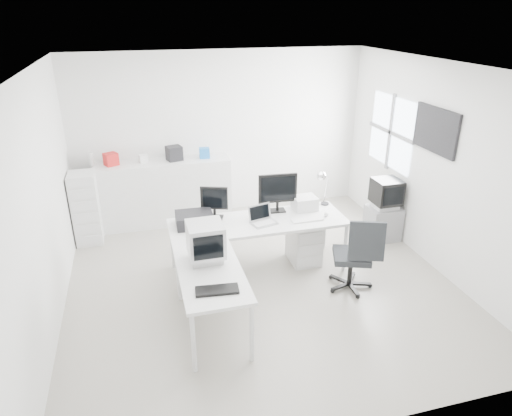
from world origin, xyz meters
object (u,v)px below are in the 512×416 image
object	(u,v)px
inkjet_printer	(194,219)
crt_monitor	(206,243)
drawer_pedestal	(304,242)
laser_printer	(305,203)
sideboard	(165,192)
main_desk	(258,245)
crt_tv	(386,194)
filing_cabinet	(86,208)
lcd_monitor_small	(214,202)
tv_cabinet	(383,223)
office_chair	(352,252)
lcd_monitor_large	(278,193)
side_desk	(212,300)
laptop	(264,216)

from	to	relation	value
inkjet_printer	crt_monitor	world-z (taller)	crt_monitor
drawer_pedestal	crt_monitor	xyz separation A→B (m)	(-1.55, -0.90, 0.67)
inkjet_printer	laser_printer	distance (m)	1.60
sideboard	main_desk	bearing A→B (deg)	-60.21
crt_tv	filing_cabinet	xyz separation A→B (m)	(-4.50, 1.14, -0.20)
drawer_pedestal	lcd_monitor_small	size ratio (longest dim) A/B	1.29
drawer_pedestal	inkjet_printer	xyz separation A→B (m)	(-1.55, 0.05, 0.54)
inkjet_printer	crt_monitor	xyz separation A→B (m)	(0.00, -0.95, 0.13)
lcd_monitor_small	tv_cabinet	xyz separation A→B (m)	(2.71, 0.14, -0.71)
tv_cabinet	office_chair	bearing A→B (deg)	-134.39
crt_tv	drawer_pedestal	bearing A→B (deg)	-167.05
office_chair	drawer_pedestal	bearing A→B (deg)	133.26
lcd_monitor_small	crt_tv	world-z (taller)	lcd_monitor_small
laser_printer	lcd_monitor_large	bearing A→B (deg)	174.19
filing_cabinet	office_chair	bearing A→B (deg)	-33.91
office_chair	tv_cabinet	size ratio (longest dim) A/B	1.91
main_desk	office_chair	bearing A→B (deg)	-35.77
filing_cabinet	drawer_pedestal	bearing A→B (deg)	-25.85
side_desk	laser_printer	bearing A→B (deg)	39.52
lcd_monitor_small	laser_printer	distance (m)	1.31
tv_cabinet	filing_cabinet	size ratio (longest dim) A/B	0.48
filing_cabinet	laptop	bearing A→B (deg)	-34.17
inkjet_printer	crt_tv	world-z (taller)	crt_tv
laptop	tv_cabinet	size ratio (longest dim) A/B	0.62
inkjet_printer	lcd_monitor_small	bearing A→B (deg)	28.08
main_desk	lcd_monitor_large	xyz separation A→B (m)	(0.35, 0.25, 0.66)
drawer_pedestal	inkjet_printer	distance (m)	1.64
side_desk	tv_cabinet	world-z (taller)	side_desk
filing_cabinet	lcd_monitor_large	bearing A→B (deg)	-25.33
drawer_pedestal	tv_cabinet	bearing A→B (deg)	12.95
laptop	sideboard	size ratio (longest dim) A/B	0.15
tv_cabinet	crt_tv	size ratio (longest dim) A/B	1.08
main_desk	sideboard	world-z (taller)	sideboard
main_desk	inkjet_printer	size ratio (longest dim) A/B	4.97
office_chair	sideboard	distance (m)	3.43
drawer_pedestal	lcd_monitor_small	world-z (taller)	lcd_monitor_small
main_desk	crt_monitor	distance (m)	1.34
main_desk	side_desk	world-z (taller)	same
drawer_pedestal	lcd_monitor_small	xyz separation A→B (m)	(-1.25, 0.20, 0.68)
lcd_monitor_small	side_desk	bearing A→B (deg)	-83.06
side_desk	laptop	bearing A→B (deg)	48.01
crt_monitor	office_chair	size ratio (longest dim) A/B	0.42
side_desk	crt_monitor	distance (m)	0.64
crt_tv	lcd_monitor_small	bearing A→B (deg)	-177.14
sideboard	crt_tv	bearing A→B (deg)	-25.30
tv_cabinet	inkjet_printer	bearing A→B (deg)	-174.58
office_chair	filing_cabinet	bearing A→B (deg)	166.13
main_desk	crt_tv	distance (m)	2.23
sideboard	drawer_pedestal	bearing A→B (deg)	-46.15
drawer_pedestal	laptop	bearing A→B (deg)	-167.01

